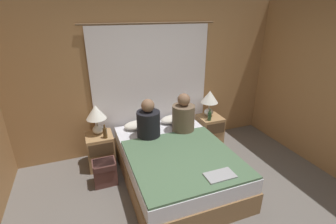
% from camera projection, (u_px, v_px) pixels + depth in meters
% --- Properties ---
extents(wall_back, '(4.63, 0.06, 2.50)m').
position_uv_depth(wall_back, '(151.00, 79.00, 4.15)').
color(wall_back, '#A37547').
rests_on(wall_back, ground_plane).
extents(curtain_panel, '(2.20, 0.03, 2.16)m').
position_uv_depth(curtain_panel, '(152.00, 90.00, 4.16)').
color(curtain_panel, white).
rests_on(curtain_panel, ground_plane).
extents(bed, '(1.45, 2.03, 0.51)m').
position_uv_depth(bed, '(175.00, 164.00, 3.56)').
color(bed, olive).
rests_on(bed, ground_plane).
extents(nightstand_left, '(0.41, 0.42, 0.55)m').
position_uv_depth(nightstand_left, '(101.00, 150.00, 3.86)').
color(nightstand_left, '#A87F51').
rests_on(nightstand_left, ground_plane).
extents(nightstand_right, '(0.41, 0.42, 0.55)m').
position_uv_depth(nightstand_right, '(209.00, 130.00, 4.50)').
color(nightstand_right, '#A87F51').
rests_on(nightstand_right, ground_plane).
extents(lamp_left, '(0.31, 0.31, 0.47)m').
position_uv_depth(lamp_left, '(96.00, 115.00, 3.69)').
color(lamp_left, silver).
rests_on(lamp_left, nightstand_left).
extents(lamp_right, '(0.31, 0.31, 0.47)m').
position_uv_depth(lamp_right, '(210.00, 99.00, 4.33)').
color(lamp_right, silver).
rests_on(lamp_right, nightstand_right).
extents(pillow_left, '(0.50, 0.29, 0.12)m').
position_uv_depth(pillow_left, '(139.00, 125.00, 4.05)').
color(pillow_left, silver).
rests_on(pillow_left, bed).
extents(pillow_right, '(0.50, 0.29, 0.12)m').
position_uv_depth(pillow_right, '(174.00, 119.00, 4.26)').
color(pillow_right, silver).
rests_on(pillow_right, bed).
extents(blanket_on_bed, '(1.39, 1.42, 0.03)m').
position_uv_depth(blanket_on_bed, '(183.00, 158.00, 3.22)').
color(blanket_on_bed, '#4C6B4C').
rests_on(blanket_on_bed, bed).
extents(person_left_in_bed, '(0.36, 0.36, 0.62)m').
position_uv_depth(person_left_in_bed, '(148.00, 122.00, 3.69)').
color(person_left_in_bed, black).
rests_on(person_left_in_bed, bed).
extents(person_right_in_bed, '(0.36, 0.36, 0.64)m').
position_uv_depth(person_right_in_bed, '(183.00, 116.00, 3.88)').
color(person_right_in_bed, brown).
rests_on(person_right_in_bed, bed).
extents(beer_bottle_on_left_stand, '(0.06, 0.06, 0.22)m').
position_uv_depth(beer_bottle_on_left_stand, '(105.00, 133.00, 3.65)').
color(beer_bottle_on_left_stand, '#513819').
rests_on(beer_bottle_on_left_stand, nightstand_left).
extents(beer_bottle_on_right_stand, '(0.06, 0.06, 0.21)m').
position_uv_depth(beer_bottle_on_right_stand, '(210.00, 116.00, 4.23)').
color(beer_bottle_on_right_stand, '#2D4C28').
rests_on(beer_bottle_on_right_stand, nightstand_right).
extents(laptop_on_bed, '(0.36, 0.21, 0.02)m').
position_uv_depth(laptop_on_bed, '(220.00, 175.00, 2.85)').
color(laptop_on_bed, '#9EA0A5').
rests_on(laptop_on_bed, blanket_on_bed).
extents(backpack_on_floor, '(0.32, 0.27, 0.37)m').
position_uv_depth(backpack_on_floor, '(105.00, 171.00, 3.48)').
color(backpack_on_floor, brown).
rests_on(backpack_on_floor, ground_plane).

